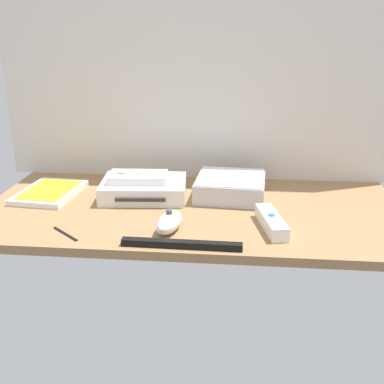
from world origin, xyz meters
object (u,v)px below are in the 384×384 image
mini_computer (231,187)px  remote_classic_pad (138,177)px  game_case (50,192)px  stylus_pen (65,233)px  remote_nunchuk (169,222)px  sensor_bar (183,244)px  remote_wand (271,222)px  game_console (144,189)px

mini_computer → remote_classic_pad: remote_classic_pad is taller
game_case → stylus_pen: size_ratio=2.24×
remote_nunchuk → sensor_bar: bearing=-51.0°
game_case → remote_wand: 57.70cm
mini_computer → remote_wand: mini_computer is taller
game_case → stylus_pen: (12.36, -23.15, -0.41)cm
mini_computer → remote_classic_pad: size_ratio=1.22×
mini_computer → remote_nunchuk: bearing=-118.7°
mini_computer → remote_classic_pad: 23.57cm
sensor_bar → stylus_pen: sensor_bar is taller
game_case → remote_nunchuk: size_ratio=1.88×
game_console → remote_wand: game_console is taller
remote_nunchuk → remote_wand: bearing=21.9°
game_case → remote_classic_pad: size_ratio=1.35×
game_case → remote_wand: size_ratio=1.32×
remote_classic_pad → game_console: bearing=25.6°
game_case → remote_wand: bearing=-11.0°
game_console → sensor_bar: bearing=-69.7°
game_console → remote_nunchuk: 22.47cm
game_console → stylus_pen: bearing=-121.3°
game_console → remote_nunchuk: size_ratio=2.07×
game_case → sensor_bar: bearing=-30.6°
remote_wand → game_case: bearing=152.1°
mini_computer → game_case: mini_computer is taller
remote_wand → stylus_pen: bearing=177.7°
sensor_bar → game_console: bearing=116.0°
mini_computer → game_case: (-46.34, -3.45, -1.88)cm
remote_nunchuk → stylus_pen: (-21.49, -3.81, -1.69)cm
game_console → remote_wand: 35.36cm
mini_computer → sensor_bar: size_ratio=0.76×
game_console → stylus_pen: size_ratio=2.47×
remote_classic_pad → game_case: bearing=177.1°
remote_wand → game_console: bearing=139.4°
game_console → mini_computer: mini_computer is taller
sensor_bar → stylus_pen: size_ratio=2.67×
game_case → mini_computer: bearing=9.3°
remote_classic_pad → sensor_bar: size_ratio=0.62×
mini_computer → stylus_pen: bearing=-141.9°
remote_nunchuk → game_console: bearing=127.7°
game_case → sensor_bar: game_case is taller
game_console → remote_classic_pad: remote_classic_pad is taller
remote_wand → remote_classic_pad: bearing=141.5°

